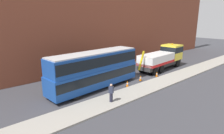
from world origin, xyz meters
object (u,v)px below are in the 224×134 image
Objects in this scene: pedestrian_onlooker at (111,93)px; traffic_cone_near_bus at (127,84)px; traffic_cone_near_truck at (157,74)px; double_decker_bus at (95,69)px; recovery_tow_truck at (163,57)px; traffic_cone_midway at (140,78)px.

pedestrian_onlooker reaches higher than traffic_cone_near_bus.
double_decker_bus is at bearing 167.04° from traffic_cone_near_truck.
traffic_cone_near_bus is (4.15, 2.01, -0.64)m from pedestrian_onlooker.
double_decker_bus is 8.97m from traffic_cone_near_truck.
traffic_cone_near_truck is at bearing -17.29° from double_decker_bus.
recovery_tow_truck is at bearing 12.13° from traffic_cone_near_bus.
pedestrian_onlooker is 2.38× the size of traffic_cone_near_truck.
traffic_cone_near_bus is (2.91, -2.06, -1.89)m from double_decker_bus.
recovery_tow_truck is 14.20× the size of traffic_cone_near_bus.
traffic_cone_near_bus is 2.72m from traffic_cone_midway.
recovery_tow_truck is 5.98× the size of pedestrian_onlooker.
traffic_cone_near_bus is 5.64m from traffic_cone_near_truck.
traffic_cone_near_bus is at bearing -179.04° from traffic_cone_near_truck.
double_decker_bus is at bearing 45.53° from pedestrian_onlooker.
traffic_cone_near_bus is 1.00× the size of traffic_cone_midway.
recovery_tow_truck is 7.41m from traffic_cone_midway.
recovery_tow_truck is 10.09m from traffic_cone_near_bus.
traffic_cone_midway is at bearing 8.12° from traffic_cone_near_bus.
double_decker_bus is 6.14m from traffic_cone_midway.
pedestrian_onlooker reaches higher than traffic_cone_midway.
traffic_cone_midway is at bearing -21.00° from double_decker_bus.
double_decker_bus is 15.51× the size of traffic_cone_midway.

